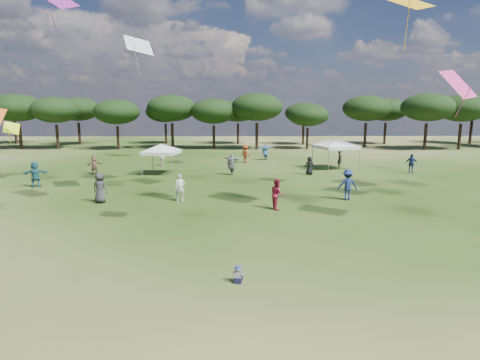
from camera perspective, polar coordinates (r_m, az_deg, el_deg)
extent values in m
plane|color=#304B16|center=(11.62, -0.78, -18.33)|extent=(140.00, 140.00, 0.00)
cylinder|color=black|center=(62.75, -28.77, 5.48)|extent=(0.40, 0.40, 3.49)
ellipsoid|color=black|center=(62.63, -29.07, 8.98)|extent=(6.79, 6.79, 3.66)
cylinder|color=black|center=(60.29, -24.53, 5.59)|extent=(0.38, 0.38, 3.32)
ellipsoid|color=black|center=(60.16, -24.78, 9.05)|extent=(6.44, 6.44, 3.47)
cylinder|color=black|center=(56.80, -16.96, 5.75)|extent=(0.36, 0.36, 3.14)
ellipsoid|color=black|center=(56.66, -17.15, 9.23)|extent=(6.11, 6.11, 3.29)
cylinder|color=black|center=(56.77, -9.59, 6.21)|extent=(0.40, 0.40, 3.46)
ellipsoid|color=black|center=(56.64, -9.70, 10.05)|extent=(6.73, 6.73, 3.63)
cylinder|color=black|center=(55.04, -3.74, 6.07)|extent=(0.37, 0.37, 3.21)
ellipsoid|color=black|center=(54.90, -3.78, 9.75)|extent=(6.24, 6.24, 3.36)
cylinder|color=black|center=(54.62, 2.40, 6.24)|extent=(0.41, 0.41, 3.56)
ellipsoid|color=black|center=(54.49, 2.43, 10.35)|extent=(6.91, 6.91, 3.73)
cylinder|color=black|center=(55.82, 9.54, 5.84)|extent=(0.33, 0.33, 2.88)
ellipsoid|color=black|center=(55.68, 9.64, 9.10)|extent=(5.60, 5.60, 3.02)
cylinder|color=black|center=(60.38, 17.37, 6.11)|extent=(0.39, 0.39, 3.44)
ellipsoid|color=black|center=(60.26, 17.56, 9.70)|extent=(6.69, 6.69, 3.60)
cylinder|color=black|center=(59.31, 24.85, 5.61)|extent=(0.40, 0.40, 3.53)
ellipsoid|color=black|center=(59.19, 25.14, 9.36)|extent=(6.86, 6.86, 3.70)
cylinder|color=black|center=(61.94, 28.76, 5.42)|extent=(0.40, 0.40, 3.47)
ellipsoid|color=black|center=(61.83, 29.07, 8.94)|extent=(6.74, 6.74, 3.63)
cylinder|color=black|center=(72.39, -29.31, 5.95)|extent=(0.41, 0.41, 3.62)
ellipsoid|color=black|center=(72.29, -29.59, 9.09)|extent=(7.03, 7.03, 3.79)
cylinder|color=black|center=(66.16, -21.88, 6.13)|extent=(0.39, 0.39, 3.37)
ellipsoid|color=black|center=(66.04, -22.09, 9.33)|extent=(6.54, 6.54, 3.53)
cylinder|color=black|center=(64.50, -10.49, 6.49)|extent=(0.36, 0.36, 3.11)
ellipsoid|color=black|center=(64.38, -10.59, 9.53)|extent=(6.05, 6.05, 3.26)
cylinder|color=black|center=(62.86, -0.29, 6.60)|extent=(0.37, 0.37, 3.20)
ellipsoid|color=black|center=(62.74, -0.29, 9.81)|extent=(6.21, 6.21, 3.35)
cylinder|color=black|center=(62.64, 8.97, 6.37)|extent=(0.34, 0.34, 2.99)
ellipsoid|color=black|center=(62.51, 9.06, 9.38)|extent=(5.81, 5.81, 3.13)
cylinder|color=black|center=(66.43, 19.91, 6.24)|extent=(0.38, 0.38, 3.31)
ellipsoid|color=black|center=(66.32, 20.10, 9.38)|extent=(6.43, 6.43, 3.47)
cylinder|color=black|center=(72.76, 29.98, 5.91)|extent=(0.42, 0.42, 3.64)
ellipsoid|color=black|center=(72.67, 30.27, 9.05)|extent=(7.06, 7.06, 3.81)
cylinder|color=gray|center=(33.78, -13.82, 2.09)|extent=(0.06, 0.06, 1.91)
cylinder|color=gray|center=(32.92, -9.65, 2.04)|extent=(0.06, 0.06, 1.91)
cylinder|color=gray|center=(36.16, -12.33, 2.67)|extent=(0.06, 0.06, 1.91)
cylinder|color=gray|center=(35.36, -8.41, 2.63)|extent=(0.06, 0.06, 1.91)
cube|color=white|center=(34.42, -11.11, 3.86)|extent=(3.12, 3.12, 0.25)
pyramid|color=white|center=(34.35, -11.15, 5.07)|extent=(5.49, 5.49, 0.60)
cylinder|color=gray|center=(35.85, 12.48, 2.75)|extent=(0.06, 0.06, 2.10)
cylinder|color=gray|center=(37.42, 16.64, 2.87)|extent=(0.06, 0.06, 2.10)
cylinder|color=gray|center=(38.56, 10.29, 3.34)|extent=(0.06, 0.06, 2.10)
cylinder|color=gray|center=(40.02, 14.26, 3.43)|extent=(0.06, 0.06, 2.10)
cube|color=white|center=(37.83, 13.48, 4.61)|extent=(3.98, 3.98, 0.25)
pyramid|color=white|center=(37.77, 13.52, 5.71)|extent=(6.38, 6.38, 0.60)
cube|color=black|center=(13.30, -0.29, -14.02)|extent=(0.28, 0.28, 0.19)
cube|color=black|center=(13.49, -0.51, -13.87)|extent=(0.13, 0.23, 0.10)
cube|color=black|center=(13.46, 0.20, -13.92)|extent=(0.13, 0.23, 0.10)
cube|color=white|center=(13.22, -0.29, -13.22)|extent=(0.26, 0.20, 0.24)
cylinder|color=white|center=(13.30, -0.88, -13.07)|extent=(0.12, 0.24, 0.15)
cylinder|color=white|center=(13.25, 0.41, -13.15)|extent=(0.12, 0.24, 0.15)
sphere|color=#E0B293|center=(13.15, -0.29, -12.57)|extent=(0.16, 0.16, 0.16)
cone|color=#4662A3|center=(13.14, -0.29, -12.41)|extent=(0.27, 0.27, 0.03)
cylinder|color=#4662A3|center=(13.12, -0.29, -12.26)|extent=(0.18, 0.18, 0.07)
imported|color=silver|center=(39.65, -11.17, 3.20)|extent=(0.83, 0.96, 1.70)
imported|color=#4F4D53|center=(33.50, -1.26, 2.19)|extent=(1.98, 1.90, 1.76)
imported|color=maroon|center=(22.27, 5.30, -2.01)|extent=(0.76, 0.92, 1.71)
imported|color=navy|center=(25.21, 15.04, -0.66)|extent=(1.23, 0.71, 1.91)
imported|color=black|center=(34.12, 9.86, 2.02)|extent=(0.86, 0.66, 1.56)
imported|color=#A93C1C|center=(41.22, 0.81, 3.75)|extent=(1.32, 1.32, 1.84)
imported|color=navy|center=(43.45, 3.62, 4.00)|extent=(2.17, 1.51, 1.74)
imported|color=#2E2D32|center=(39.18, 13.98, 2.90)|extent=(0.43, 0.60, 1.55)
imported|color=silver|center=(24.33, -8.54, -1.08)|extent=(0.67, 0.50, 1.68)
imported|color=#2F2E33|center=(25.07, -19.31, -1.05)|extent=(1.00, 0.78, 1.81)
imported|color=brown|center=(36.14, -20.02, 2.04)|extent=(1.38, 1.40, 1.61)
imported|color=navy|center=(37.47, 23.21, 2.16)|extent=(1.05, 0.88, 1.68)
imported|color=#255F6F|center=(31.84, -27.11, 0.74)|extent=(1.81, 1.13, 1.87)
plane|color=gold|center=(21.43, 22.04, 22.66)|extent=(3.51, 3.13, 1.65)
plane|color=#E13889|center=(26.41, 28.61, 11.89)|extent=(2.73, 2.34, 1.79)
plane|color=#D8FF1A|center=(36.45, -29.75, 6.44)|extent=(1.66, 1.80, 1.12)
plane|color=silver|center=(25.81, -14.24, 18.11)|extent=(2.39, 2.52, 1.44)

